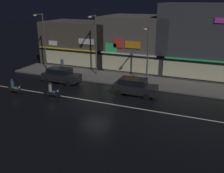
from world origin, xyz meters
TOP-DOWN VIEW (x-y plane):
  - ground_plane at (0.00, 0.00)m, footprint 140.00×140.00m
  - lane_divider_stripe at (0.00, 0.00)m, footprint 27.03×0.16m
  - sidewalk_far at (0.00, 7.35)m, footprint 28.46×4.46m
  - storefront_left_block at (8.54, 12.68)m, footprint 10.83×6.35m
  - storefront_center_block at (-8.54, 12.74)m, footprint 10.05×6.47m
  - storefront_right_block at (-0.00, 13.52)m, footprint 9.14×8.04m
  - streetlamp_west at (-10.63, 6.92)m, footprint 0.44×1.64m
  - streetlamp_mid at (-3.74, 7.74)m, footprint 0.44×1.64m
  - streetlamp_east at (3.02, 6.49)m, footprint 0.44×1.64m
  - pedestrian_on_sidewalk at (-8.01, 6.89)m, footprint 0.35×0.35m
  - parked_car_near_kerb at (2.79, 3.11)m, footprint 4.30×1.98m
  - parked_car_trailing at (-6.08, 3.63)m, footprint 4.30×1.98m
  - motorcycle_lead at (-4.34, -0.71)m, footprint 1.90×0.60m
  - motorcycle_following at (-8.47, -1.24)m, footprint 1.90×0.60m
  - traffic_cone at (4.17, 4.71)m, footprint 0.36×0.36m

SIDE VIEW (x-z plane):
  - ground_plane at x=0.00m, z-range 0.00..0.00m
  - lane_divider_stripe at x=0.00m, z-range 0.00..0.01m
  - sidewalk_far at x=0.00m, z-range 0.00..0.14m
  - traffic_cone at x=4.17m, z-range 0.00..0.55m
  - motorcycle_lead at x=-4.34m, z-range -0.13..1.39m
  - motorcycle_following at x=-8.47m, z-range -0.13..1.39m
  - parked_car_near_kerb at x=2.79m, z-range 0.03..1.70m
  - parked_car_trailing at x=-6.08m, z-range 0.03..1.70m
  - pedestrian_on_sidewalk at x=-8.01m, z-range 0.08..1.94m
  - storefront_center_block at x=-8.54m, z-range 0.00..6.01m
  - storefront_right_block at x=0.00m, z-range 0.00..6.93m
  - streetlamp_east at x=3.02m, z-range 0.76..6.98m
  - storefront_left_block at x=8.54m, z-range -0.01..8.58m
  - streetlamp_mid at x=-3.74m, z-range 0.78..7.92m
  - streetlamp_west at x=-10.63m, z-range 0.78..7.99m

